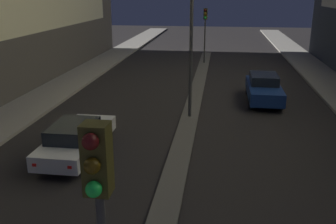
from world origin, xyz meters
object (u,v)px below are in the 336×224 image
traffic_light_near (100,216)px  car_left_lane (77,138)px  traffic_light_mid (205,23)px  car_right_lane (264,88)px

traffic_light_near → car_left_lane: 9.99m
traffic_light_near → car_left_lane: traffic_light_near is taller
traffic_light_mid → car_left_lane: (-3.91, -19.67, -2.73)m
car_right_lane → traffic_light_near: bearing=-102.7°
traffic_light_mid → car_right_lane: (3.91, -11.07, -2.67)m
car_left_lane → car_right_lane: (7.82, 8.60, 0.06)m
traffic_light_near → traffic_light_mid: (0.00, 28.45, 0.00)m
traffic_light_near → traffic_light_mid: size_ratio=1.00×
traffic_light_near → car_right_lane: bearing=77.3°
car_left_lane → car_right_lane: size_ratio=0.99×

